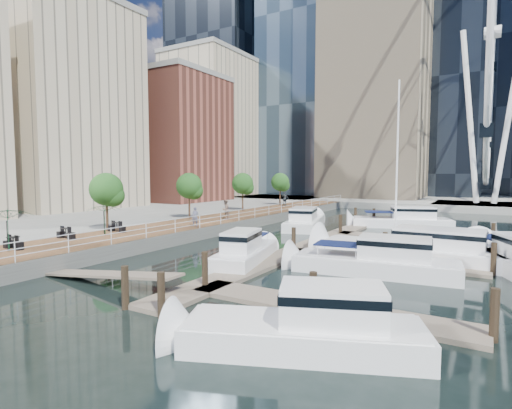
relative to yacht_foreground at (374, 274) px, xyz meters
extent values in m
plane|color=black|center=(-9.33, -4.95, 0.00)|extent=(520.00, 520.00, 0.00)
cube|color=brown|center=(-18.33, 10.05, 0.50)|extent=(6.00, 60.00, 1.00)
cube|color=#595954|center=(-15.33, 10.05, 0.50)|extent=(0.25, 60.00, 1.00)
cube|color=gray|center=(-45.33, 10.05, 0.50)|extent=(48.00, 90.00, 1.00)
cube|color=gray|center=(-9.33, 97.05, 0.50)|extent=(200.00, 114.00, 1.00)
cube|color=gray|center=(4.67, 47.05, 0.50)|extent=(14.00, 12.00, 1.00)
cube|color=#6D6051|center=(-6.33, 5.05, 0.10)|extent=(2.00, 32.00, 0.20)
cube|color=#6D6051|center=(-0.33, -6.95, 0.10)|extent=(12.00, 2.00, 0.20)
cube|color=#6D6051|center=(-0.33, 3.05, 0.10)|extent=(12.00, 2.00, 0.20)
cube|color=#6D6051|center=(-0.33, 13.05, 0.10)|extent=(12.00, 2.00, 0.20)
cube|color=#BCAD8E|center=(-43.33, 11.05, 14.00)|extent=(14.00, 16.00, 26.00)
cube|color=brown|center=(-39.33, 29.05, 11.00)|extent=(12.00, 14.00, 20.00)
cube|color=#BCAD8E|center=(-45.33, 45.05, 15.00)|extent=(14.00, 16.00, 28.00)
cylinder|color=white|center=(2.17, 47.05, 14.00)|extent=(0.80, 0.80, 26.00)
cylinder|color=white|center=(7.17, 47.05, 14.00)|extent=(0.80, 0.80, 26.00)
torus|color=white|center=(4.67, 47.05, 26.00)|extent=(0.70, 44.70, 44.70)
cylinder|color=#3F2B1C|center=(-20.73, -0.95, 2.20)|extent=(0.20, 0.20, 2.40)
sphere|color=#265B1E|center=(-20.73, -0.95, 4.30)|extent=(2.60, 2.60, 2.60)
cylinder|color=#3F2B1C|center=(-20.73, 9.05, 2.20)|extent=(0.20, 0.20, 2.40)
sphere|color=#265B1E|center=(-20.73, 9.05, 4.30)|extent=(2.60, 2.60, 2.60)
cylinder|color=#3F2B1C|center=(-20.73, 19.05, 2.20)|extent=(0.20, 0.20, 2.40)
sphere|color=#265B1E|center=(-20.73, 19.05, 4.30)|extent=(2.60, 2.60, 2.60)
cylinder|color=#3F2B1C|center=(-20.73, 29.05, 2.20)|extent=(0.20, 0.20, 2.40)
sphere|color=#265B1E|center=(-20.73, 29.05, 4.30)|extent=(2.60, 2.60, 2.60)
imported|color=#4C4E65|center=(-16.52, 4.78, 1.83)|extent=(0.70, 0.57, 1.65)
imported|color=gray|center=(-17.38, 10.57, 1.96)|extent=(0.77, 0.97, 1.93)
imported|color=#323A3F|center=(-19.43, 28.03, 1.98)|extent=(1.15, 0.50, 1.95)
imported|color=#0E351E|center=(-18.85, -9.53, 2.27)|extent=(3.19, 3.24, 2.55)
imported|color=#0E3610|center=(-19.46, -2.27, 2.12)|extent=(2.79, 2.83, 2.24)
camera|label=1|loc=(5.41, -21.99, 5.58)|focal=28.00mm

